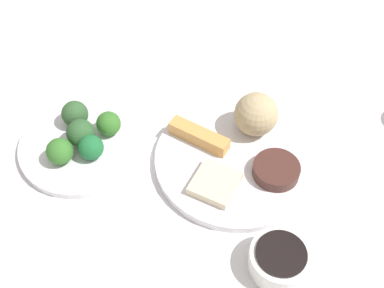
# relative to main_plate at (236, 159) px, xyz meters

# --- Properties ---
(tabletop) EXTENTS (2.20, 2.20, 0.02)m
(tabletop) POSITION_rel_main_plate_xyz_m (-0.02, -0.01, -0.02)
(tabletop) COLOR white
(tabletop) RESTS_ON ground
(main_plate) EXTENTS (0.29, 0.29, 0.02)m
(main_plate) POSITION_rel_main_plate_xyz_m (0.00, 0.00, 0.00)
(main_plate) COLOR white
(main_plate) RESTS_ON tabletop
(rice_scoop) EXTENTS (0.08, 0.08, 0.08)m
(rice_scoop) POSITION_rel_main_plate_xyz_m (0.03, -0.07, 0.05)
(rice_scoop) COLOR tan
(rice_scoop) RESTS_ON main_plate
(spring_roll) EXTENTS (0.12, 0.06, 0.03)m
(spring_roll) POSITION_rel_main_plate_xyz_m (0.07, 0.03, 0.02)
(spring_roll) COLOR #DB9B4F
(spring_roll) RESTS_ON main_plate
(crab_rangoon_wonton) EXTENTS (0.09, 0.10, 0.02)m
(crab_rangoon_wonton) POSITION_rel_main_plate_xyz_m (-0.03, 0.07, 0.02)
(crab_rangoon_wonton) COLOR beige
(crab_rangoon_wonton) RESTS_ON main_plate
(stir_fry_heap) EXTENTS (0.08, 0.08, 0.02)m
(stir_fry_heap) POSITION_rel_main_plate_xyz_m (-0.07, -0.03, 0.02)
(stir_fry_heap) COLOR #462620
(stir_fry_heap) RESTS_ON main_plate
(broccoli_plate) EXTENTS (0.23, 0.23, 0.01)m
(broccoli_plate) POSITION_rel_main_plate_xyz_m (0.21, 0.19, -0.00)
(broccoli_plate) COLOR white
(broccoli_plate) RESTS_ON tabletop
(broccoli_floret_0) EXTENTS (0.05, 0.05, 0.05)m
(broccoli_floret_0) POSITION_rel_main_plate_xyz_m (0.25, 0.17, 0.03)
(broccoli_floret_0) COLOR #325A30
(broccoli_floret_0) RESTS_ON broccoli_plate
(broccoli_floret_1) EXTENTS (0.05, 0.05, 0.05)m
(broccoli_floret_1) POSITION_rel_main_plate_xyz_m (0.20, 0.19, 0.03)
(broccoli_floret_1) COLOR #2F5A2F
(broccoli_floret_1) RESTS_ON broccoli_plate
(broccoli_floret_2) EXTENTS (0.04, 0.04, 0.04)m
(broccoli_floret_2) POSITION_rel_main_plate_xyz_m (0.19, 0.14, 0.03)
(broccoli_floret_2) COLOR #367329
(broccoli_floret_2) RESTS_ON broccoli_plate
(broccoli_floret_3) EXTENTS (0.04, 0.04, 0.04)m
(broccoli_floret_3) POSITION_rel_main_plate_xyz_m (0.17, 0.19, 0.03)
(broccoli_floret_3) COLOR #1E6A35
(broccoli_floret_3) RESTS_ON broccoli_plate
(broccoli_floret_4) EXTENTS (0.05, 0.05, 0.05)m
(broccoli_floret_4) POSITION_rel_main_plate_xyz_m (0.19, 0.24, 0.03)
(broccoli_floret_4) COLOR #37742C
(broccoli_floret_4) RESTS_ON broccoli_plate
(soy_sauce_bowl) EXTENTS (0.09, 0.09, 0.04)m
(soy_sauce_bowl) POSITION_rel_main_plate_xyz_m (-0.19, 0.09, 0.01)
(soy_sauce_bowl) COLOR white
(soy_sauce_bowl) RESTS_ON tabletop
(soy_sauce_bowl_liquid) EXTENTS (0.08, 0.08, 0.00)m
(soy_sauce_bowl_liquid) POSITION_rel_main_plate_xyz_m (-0.19, 0.09, 0.03)
(soy_sauce_bowl_liquid) COLOR black
(soy_sauce_bowl_liquid) RESTS_ON soy_sauce_bowl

